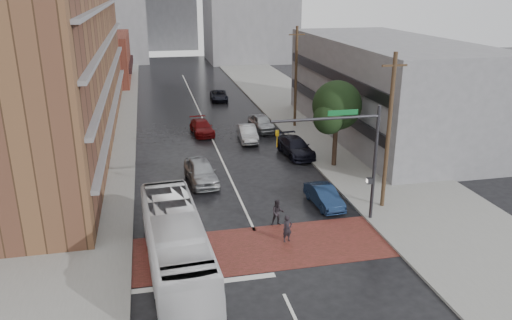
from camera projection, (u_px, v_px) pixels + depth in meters
name	position (u px, v px, depth m)	size (l,w,h in m)	color
ground	(264.00, 252.00, 27.04)	(160.00, 160.00, 0.00)	black
crosswalk	(262.00, 248.00, 27.49)	(14.00, 5.00, 0.02)	maroon
sidewalk_west	(88.00, 136.00, 47.75)	(9.00, 90.00, 0.15)	gray
sidewalk_east	(317.00, 122.00, 52.37)	(9.00, 90.00, 0.15)	gray
storefront_west	(101.00, 58.00, 73.24)	(8.00, 16.00, 7.00)	brown
building_east	(386.00, 88.00, 47.30)	(11.00, 26.00, 9.00)	gray
street_tree	(337.00, 109.00, 38.27)	(4.20, 4.10, 6.90)	#332319
signal_mast	(353.00, 148.00, 28.95)	(6.50, 0.30, 7.20)	#2D2D33
utility_pole_near	(389.00, 132.00, 30.79)	(1.60, 0.26, 10.00)	#473321
utility_pole_far	(296.00, 77.00, 49.23)	(1.60, 0.26, 10.00)	#473321
transit_bus	(176.00, 245.00, 24.64)	(2.64, 11.26, 3.14)	silver
pedestrian_a	(287.00, 229.00, 27.91)	(0.58, 0.38, 1.59)	black
pedestrian_b	(278.00, 213.00, 29.84)	(0.79, 0.62, 1.63)	black
car_travel_a	(201.00, 172.00, 36.30)	(2.01, 4.99, 1.70)	#9EA2A6
car_travel_b	(247.00, 133.00, 46.15)	(1.52, 4.37, 1.44)	#B6BBBF
car_travel_c	(202.00, 127.00, 48.31)	(1.88, 4.62, 1.34)	maroon
suv_travel	(219.00, 95.00, 62.45)	(2.07, 4.48, 1.25)	black
car_parked_near	(324.00, 196.00, 32.55)	(1.39, 3.98, 1.31)	#132442
car_parked_mid	(295.00, 147.00, 42.20)	(2.07, 5.10, 1.48)	black
car_parked_far	(262.00, 123.00, 49.42)	(1.87, 4.65, 1.58)	#A0A4A8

